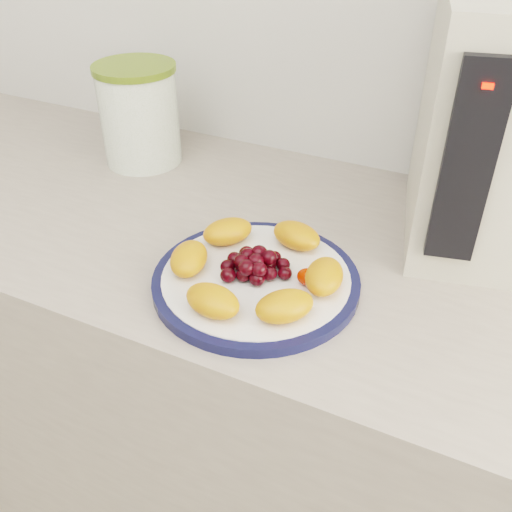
% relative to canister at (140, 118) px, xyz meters
% --- Properties ---
extents(counter, '(3.50, 0.60, 0.90)m').
position_rel_canister_xyz_m(counter, '(0.36, -0.14, -0.54)').
color(counter, '#AA9D8F').
rests_on(counter, floor).
extents(cabinet_face, '(3.48, 0.58, 0.84)m').
position_rel_canister_xyz_m(cabinet_face, '(0.36, -0.14, -0.57)').
color(cabinet_face, brown).
rests_on(cabinet_face, floor).
extents(plate_rim, '(0.29, 0.29, 0.01)m').
position_rel_canister_xyz_m(plate_rim, '(0.37, -0.27, -0.08)').
color(plate_rim, '#10153C').
rests_on(plate_rim, counter).
extents(plate_face, '(0.26, 0.26, 0.02)m').
position_rel_canister_xyz_m(plate_face, '(0.37, -0.27, -0.08)').
color(plate_face, white).
rests_on(plate_face, counter).
extents(canister, '(0.19, 0.19, 0.18)m').
position_rel_canister_xyz_m(canister, '(0.00, 0.00, 0.00)').
color(canister, '#476F27').
rests_on(canister, counter).
extents(canister_lid, '(0.20, 0.20, 0.01)m').
position_rel_canister_xyz_m(canister_lid, '(0.00, 0.00, 0.09)').
color(canister_lid, olive).
rests_on(canister_lid, canister).
extents(appliance_body, '(0.26, 0.32, 0.36)m').
position_rel_canister_xyz_m(appliance_body, '(0.62, 0.00, 0.09)').
color(appliance_body, beige).
rests_on(appliance_body, counter).
extents(appliance_panel, '(0.06, 0.03, 0.27)m').
position_rel_canister_xyz_m(appliance_panel, '(0.61, -0.15, 0.10)').
color(appliance_panel, black).
rests_on(appliance_panel, appliance_body).
extents(appliance_led, '(0.01, 0.01, 0.01)m').
position_rel_canister_xyz_m(appliance_led, '(0.61, -0.16, 0.20)').
color(appliance_led, '#FF0C05').
rests_on(appliance_led, appliance_panel).
extents(fruit_plate, '(0.25, 0.25, 0.04)m').
position_rel_canister_xyz_m(fruit_plate, '(0.38, -0.27, -0.05)').
color(fruit_plate, orange).
rests_on(fruit_plate, plate_face).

